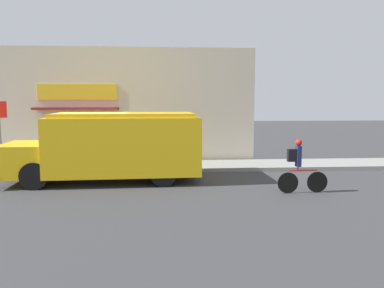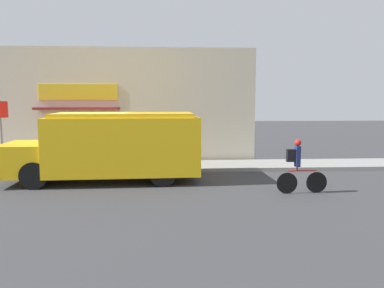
{
  "view_description": "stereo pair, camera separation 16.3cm",
  "coord_description": "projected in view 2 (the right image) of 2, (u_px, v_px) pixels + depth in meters",
  "views": [
    {
      "loc": [
        2.64,
        -13.68,
        2.67
      ],
      "look_at": [
        3.6,
        -0.2,
        1.1
      ],
      "focal_mm": 35.0,
      "sensor_mm": 36.0,
      "label": 1
    },
    {
      "loc": [
        2.81,
        -13.69,
        2.67
      ],
      "look_at": [
        3.6,
        -0.2,
        1.1
      ],
      "focal_mm": 35.0,
      "sensor_mm": 36.0,
      "label": 2
    }
  ],
  "objects": [
    {
      "name": "ground_plane",
      "position": [
        94.0,
        174.0,
        13.72
      ],
      "size": [
        70.0,
        70.0,
        0.0
      ],
      "primitive_type": "plane",
      "color": "#38383A"
    },
    {
      "name": "sidewalk",
      "position": [
        99.0,
        167.0,
        14.72
      ],
      "size": [
        28.0,
        2.04,
        0.15
      ],
      "color": "gray",
      "rests_on": "ground_plane"
    },
    {
      "name": "stop_sign_post",
      "position": [
        0.0,
        123.0,
        13.64
      ],
      "size": [
        0.45,
        0.45,
        2.55
      ],
      "color": "slate",
      "rests_on": "sidewalk"
    },
    {
      "name": "storefront",
      "position": [
        102.0,
        106.0,
        15.69
      ],
      "size": [
        12.9,
        0.79,
        4.88
      ],
      "color": "beige",
      "rests_on": "ground_plane"
    },
    {
      "name": "cyclist",
      "position": [
        298.0,
        167.0,
        10.75
      ],
      "size": [
        1.5,
        0.2,
        1.57
      ],
      "rotation": [
        0.0,
        0.0,
        0.04
      ],
      "color": "black",
      "rests_on": "ground_plane"
    },
    {
      "name": "school_bus",
      "position": [
        112.0,
        146.0,
        12.34
      ],
      "size": [
        6.36,
        2.71,
        2.27
      ],
      "rotation": [
        0.0,
        0.0,
        0.03
      ],
      "color": "yellow",
      "rests_on": "ground_plane"
    }
  ]
}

